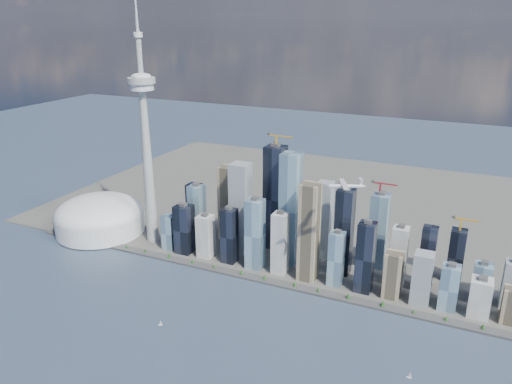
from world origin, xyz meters
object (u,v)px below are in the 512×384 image
at_px(sailboat_west, 161,324).
at_px(sailboat_east, 410,376).
at_px(airplane, 346,186).
at_px(dome_stadium, 100,217).
at_px(needle_tower, 146,138).

height_order(sailboat_west, sailboat_east, sailboat_east).
bearing_deg(sailboat_east, airplane, 145.07).
bearing_deg(dome_stadium, sailboat_east, -16.20).
height_order(dome_stadium, airplane, airplane).
height_order(dome_stadium, sailboat_east, dome_stadium).
height_order(needle_tower, dome_stadium, needle_tower).
height_order(needle_tower, sailboat_east, needle_tower).
bearing_deg(airplane, needle_tower, 143.57).
relative_size(sailboat_west, sailboat_east, 0.97).
distance_m(dome_stadium, sailboat_west, 426.97).
bearing_deg(sailboat_east, needle_tower, 166.06).
height_order(airplane, sailboat_east, airplane).
bearing_deg(sailboat_east, dome_stadium, 170.48).
xyz_separation_m(airplane, sailboat_east, (137.26, -121.86, -223.57)).
bearing_deg(dome_stadium, airplane, -8.67).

